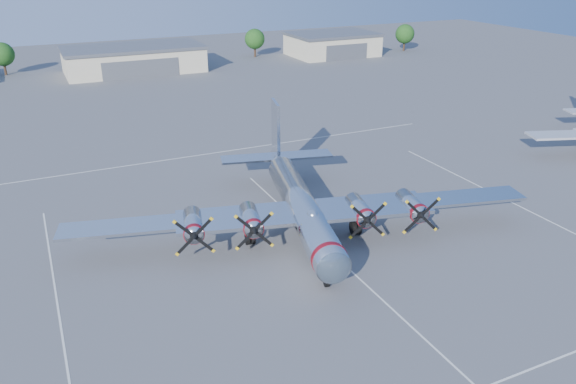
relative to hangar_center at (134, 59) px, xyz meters
name	(u,v)px	position (x,y,z in m)	size (l,w,h in m)	color
ground	(310,233)	(0.00, -81.96, -2.71)	(260.00, 260.00, 0.00)	#4F4F51
parking_lines	(319,242)	(0.00, -83.71, -2.71)	(60.00, 50.08, 0.01)	silver
hangar_center	(134,59)	(0.00, 0.00, 0.00)	(28.60, 14.60, 5.40)	beige
hangar_east	(332,44)	(48.00, 0.00, 0.00)	(20.60, 14.60, 5.40)	beige
tree_west	(2,54)	(-25.00, 8.04, 1.51)	(4.80, 4.80, 6.64)	#382619
tree_east	(255,39)	(30.00, 6.04, 1.51)	(4.80, 4.80, 6.64)	#382619
tree_far_east	(405,34)	(68.00, -1.96, 1.51)	(4.80, 4.80, 6.64)	#382619
main_bomber_b29	(299,230)	(-0.60, -80.87, -2.71)	(41.36, 28.29, 9.15)	silver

